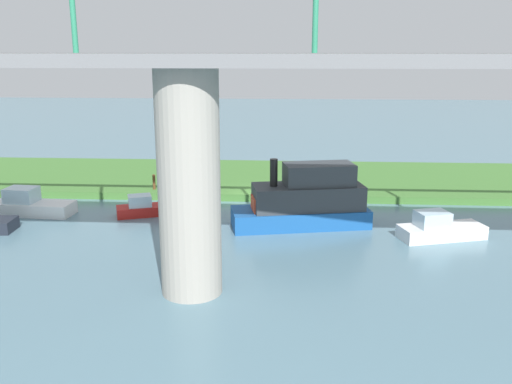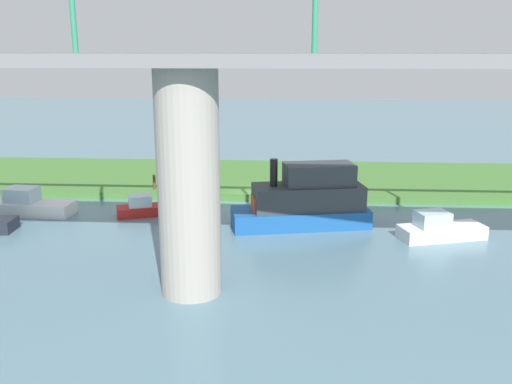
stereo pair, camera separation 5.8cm
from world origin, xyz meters
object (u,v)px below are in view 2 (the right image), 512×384
Objects in this scene: riverboat_paddlewheel at (147,208)px; motorboat_white at (30,205)px; person_on_bank at (318,176)px; houseboat_blue at (439,229)px; bridge_pylon at (189,185)px; mooring_post at (154,182)px; pontoon_yellow at (305,201)px.

riverboat_paddlewheel is 7.37m from motorboat_white.
houseboat_blue is (-6.23, 9.71, -0.64)m from person_on_bank.
person_on_bank is at bearing -109.54° from bridge_pylon.
motorboat_white reaches higher than mooring_post.
pontoon_yellow reaches higher than person_on_bank.
pontoon_yellow is 10.07m from riverboat_paddlewheel.
pontoon_yellow is 17.33m from motorboat_white.
motorboat_white reaches higher than riverboat_paddlewheel.
riverboat_paddlewheel is at bearing -66.48° from bridge_pylon.
mooring_post is at bearing -24.15° from houseboat_blue.
mooring_post is at bearing -144.33° from motorboat_white.
mooring_post is at bearing -30.53° from pontoon_yellow.
pontoon_yellow is at bearing 175.61° from motorboat_white.
bridge_pylon is at bearing 113.52° from riverboat_paddlewheel.
pontoon_yellow reaches higher than houseboat_blue.
bridge_pylon is at bearing 31.76° from houseboat_blue.
motorboat_white is (7.36, 0.28, 0.14)m from riverboat_paddlewheel.
mooring_post is at bearing -70.91° from bridge_pylon.
riverboat_paddlewheel is (4.83, -11.09, -4.28)m from bridge_pylon.
pontoon_yellow is at bearing -13.86° from houseboat_blue.
person_on_bank is at bearing -171.56° from mooring_post.
person_on_bank is at bearing -150.20° from riverboat_paddlewheel.
riverboat_paddlewheel is at bearing -11.21° from houseboat_blue.
bridge_pylon is at bearing 109.09° from mooring_post.
houseboat_blue is 17.56m from riverboat_paddlewheel.
houseboat_blue is at bearing 155.85° from mooring_post.
riverboat_paddlewheel is at bearing -9.21° from pontoon_yellow.
person_on_bank is at bearing -160.29° from motorboat_white.
pontoon_yellow is 1.68× the size of houseboat_blue.
pontoon_yellow reaches higher than riverboat_paddlewheel.
mooring_post is 0.20× the size of motorboat_white.
houseboat_blue is (-17.83, 7.99, -0.47)m from mooring_post.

